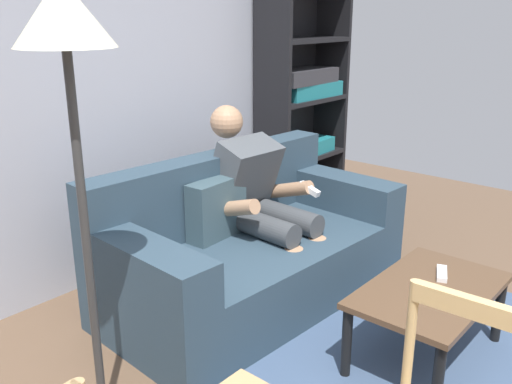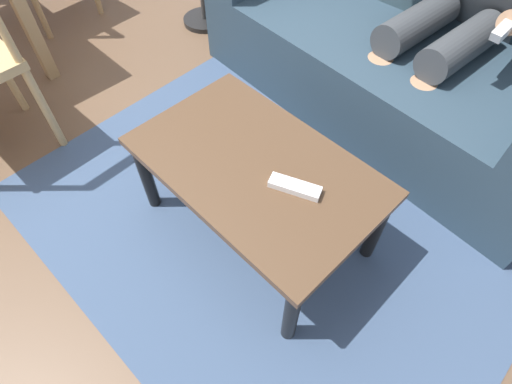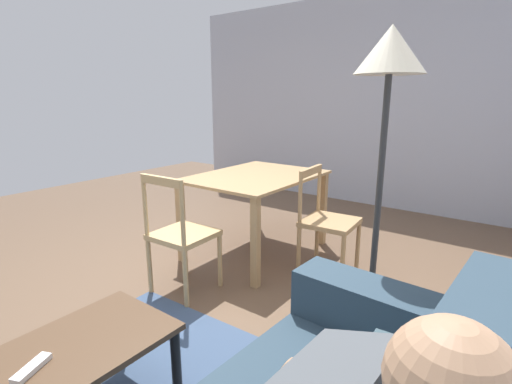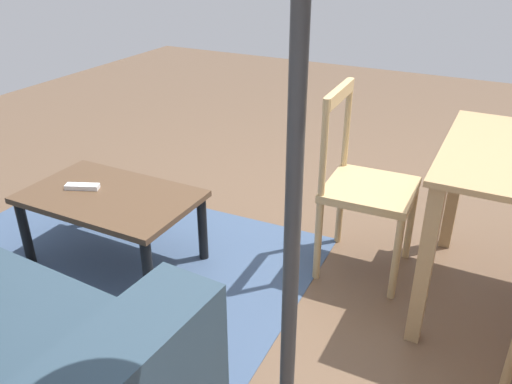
{
  "view_description": "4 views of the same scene",
  "coord_description": "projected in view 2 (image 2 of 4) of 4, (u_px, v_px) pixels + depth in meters",
  "views": [
    {
      "loc": [
        -1.33,
        -0.39,
        1.7
      ],
      "look_at": [
        1.02,
        1.62,
        0.7
      ],
      "focal_mm": 38.98,
      "sensor_mm": 36.0,
      "label": 1
    },
    {
      "loc": [
        1.77,
        -0.07,
        1.44
      ],
      "look_at": [
        1.12,
        0.56,
        0.24
      ],
      "focal_mm": 28.47,
      "sensor_mm": 36.0,
      "label": 2
    },
    {
      "loc": [
        1.79,
        2.08,
        1.47
      ],
      "look_at": [
        -0.98,
        0.02,
        0.6
      ],
      "focal_mm": 26.6,
      "sensor_mm": 36.0,
      "label": 3
    },
    {
      "loc": [
        -0.59,
        2.29,
        1.58
      ],
      "look_at": [
        0.02,
        1.09,
        0.9
      ],
      "focal_mm": 36.42,
      "sensor_mm": 36.0,
      "label": 4
    }
  ],
  "objects": [
    {
      "name": "area_rug",
      "position": [
        256.0,
        226.0,
        1.69
      ],
      "size": [
        2.05,
        1.47,
        0.01
      ],
      "primitive_type": "cube",
      "rotation": [
        0.0,
        0.0,
        0.03
      ],
      "color": "#3D5170",
      "rests_on": "ground_plane"
    },
    {
      "name": "ground_plane",
      "position": [
        10.0,
        154.0,
        1.94
      ],
      "size": [
        8.67,
        8.67,
        0.0
      ],
      "primitive_type": "plane",
      "color": "brown"
    },
    {
      "name": "coffee_table",
      "position": [
        256.0,
        174.0,
        1.42
      ],
      "size": [
        0.87,
        0.54,
        0.4
      ],
      "color": "brown",
      "rests_on": "ground_plane"
    },
    {
      "name": "couch",
      "position": [
        409.0,
        41.0,
        1.96
      ],
      "size": [
        1.92,
        1.03,
        0.86
      ],
      "color": "#2D4251",
      "rests_on": "ground_plane"
    },
    {
      "name": "tv_remote",
      "position": [
        295.0,
        187.0,
        1.3
      ],
      "size": [
        0.18,
        0.11,
        0.02
      ],
      "primitive_type": "cube",
      "rotation": [
        0.0,
        0.0,
        1.98
      ],
      "color": "white",
      "rests_on": "coffee_table"
    }
  ]
}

